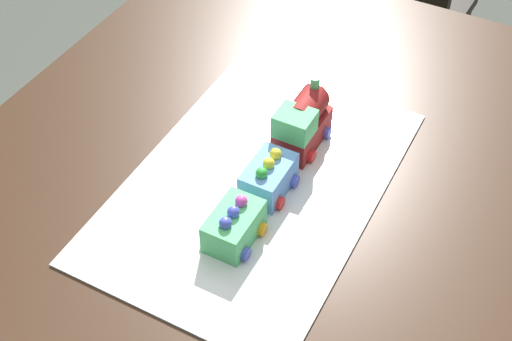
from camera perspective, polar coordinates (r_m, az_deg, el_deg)
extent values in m
cube|color=#382316|center=(1.20, -1.70, -1.79)|extent=(1.40, 1.00, 0.03)
cube|color=#382316|center=(2.02, -3.59, 7.26)|extent=(0.07, 0.07, 0.71)
cube|color=black|center=(2.20, 11.15, 12.67)|extent=(0.42, 0.42, 0.04)
cube|color=black|center=(2.43, 15.63, 8.66)|extent=(0.04, 0.04, 0.42)
cube|color=black|center=(2.51, 8.27, 11.23)|extent=(0.04, 0.04, 0.42)
cube|color=black|center=(2.17, 12.74, 4.12)|extent=(0.04, 0.04, 0.42)
cube|color=black|center=(2.25, 4.69, 7.09)|extent=(0.04, 0.04, 0.42)
cube|color=silver|center=(1.19, 0.00, -1.08)|extent=(0.60, 0.40, 0.00)
cube|color=maroon|center=(1.25, 3.77, 3.15)|extent=(0.12, 0.06, 0.05)
cylinder|color=maroon|center=(1.23, 4.18, 5.11)|extent=(0.08, 0.05, 0.05)
cube|color=#59CC7A|center=(1.19, 3.17, 3.84)|extent=(0.06, 0.06, 0.04)
cylinder|color=#59CC7A|center=(1.23, 4.81, 6.97)|extent=(0.02, 0.02, 0.03)
sphere|color=#F4EFCC|center=(1.29, 5.09, 5.21)|extent=(0.02, 0.02, 0.02)
cylinder|color=yellow|center=(1.29, 2.94, 4.11)|extent=(0.02, 0.01, 0.02)
cylinder|color=yellow|center=(1.24, 1.56, 2.25)|extent=(0.02, 0.01, 0.02)
cylinder|color=#4C59D8|center=(1.27, 5.87, 3.08)|extent=(0.02, 0.01, 0.02)
cylinder|color=red|center=(1.22, 4.58, 1.16)|extent=(0.02, 0.01, 0.02)
cube|color=#669EEA|center=(1.16, 1.03, -0.60)|extent=(0.10, 0.06, 0.06)
cylinder|color=yellow|center=(1.20, 0.09, 0.26)|extent=(0.02, 0.01, 0.02)
cylinder|color=#4C59D8|center=(1.17, -1.17, -1.44)|extent=(0.02, 0.01, 0.02)
cylinder|color=#4C59D8|center=(1.18, 3.19, -0.91)|extent=(0.02, 0.01, 0.02)
cylinder|color=red|center=(1.14, 2.00, -2.68)|extent=(0.02, 0.01, 0.02)
sphere|color=yellow|center=(1.15, 1.62, 1.37)|extent=(0.02, 0.02, 0.02)
sphere|color=green|center=(1.12, 0.47, -0.21)|extent=(0.02, 0.02, 0.02)
sphere|color=yellow|center=(1.13, 1.05, 0.59)|extent=(0.02, 0.02, 0.02)
cube|color=#59CC7A|center=(1.09, -1.81, -4.56)|extent=(0.10, 0.06, 0.06)
cylinder|color=#D84CB2|center=(1.13, -2.71, -3.51)|extent=(0.02, 0.01, 0.02)
cylinder|color=green|center=(1.10, -4.13, -5.42)|extent=(0.02, 0.01, 0.02)
cylinder|color=orange|center=(1.11, 0.54, -4.83)|extent=(0.02, 0.01, 0.02)
cylinder|color=#4C59D8|center=(1.08, -0.82, -6.83)|extent=(0.02, 0.01, 0.02)
sphere|color=#4C59D8|center=(1.05, -2.52, -4.30)|extent=(0.02, 0.02, 0.02)
sphere|color=#D84CB2|center=(1.08, -1.20, -2.51)|extent=(0.02, 0.02, 0.02)
sphere|color=#4C59D8|center=(1.06, -1.85, -3.39)|extent=(0.02, 0.02, 0.02)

